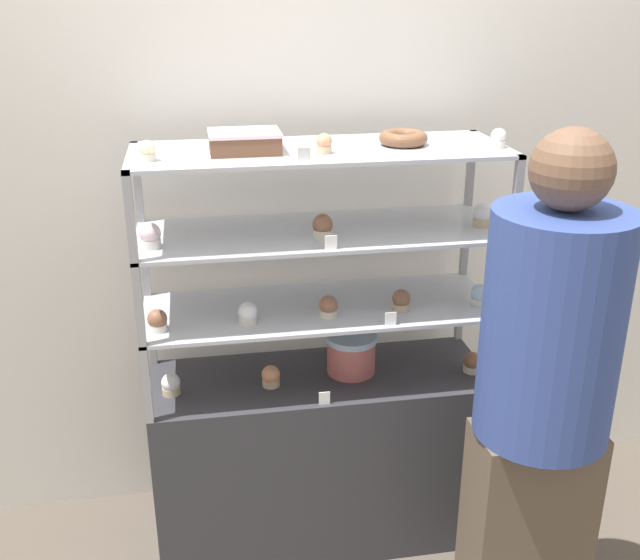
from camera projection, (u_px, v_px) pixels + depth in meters
name	position (u px, v px, depth m)	size (l,w,h in m)	color
ground_plane	(320.00, 528.00, 2.82)	(20.00, 20.00, 0.00)	brown
back_wall	(303.00, 167.00, 2.66)	(8.00, 0.05, 2.60)	silver
display_base	(320.00, 455.00, 2.70)	(1.16, 0.41, 0.65)	#333338
display_riser_lower	(320.00, 311.00, 2.48)	(1.16, 0.41, 0.26)	#99999E
display_riser_middle	(320.00, 236.00, 2.39)	(1.16, 0.41, 0.26)	#99999E
display_riser_upper	(320.00, 154.00, 2.29)	(1.16, 0.41, 0.26)	#99999E
layer_cake_centerpiece	(351.00, 353.00, 2.58)	(0.17, 0.17, 0.14)	#C66660
sheet_cake_frosted	(245.00, 141.00, 2.22)	(0.21, 0.17, 0.06)	brown
cupcake_0	(171.00, 385.00, 2.45)	(0.06, 0.06, 0.07)	#CCB28C
cupcake_1	(271.00, 376.00, 2.50)	(0.06, 0.06, 0.07)	#CCB28C
cupcake_2	(472.00, 363.00, 2.59)	(0.06, 0.06, 0.07)	beige
price_tag_0	(324.00, 398.00, 2.39)	(0.04, 0.00, 0.04)	white
cupcake_3	(157.00, 321.00, 2.29)	(0.06, 0.06, 0.07)	white
cupcake_4	(248.00, 314.00, 2.34)	(0.06, 0.06, 0.07)	beige
cupcake_5	(329.00, 307.00, 2.39)	(0.06, 0.06, 0.07)	beige
cupcake_6	(401.00, 300.00, 2.44)	(0.06, 0.06, 0.07)	#CCB28C
cupcake_7	(480.00, 295.00, 2.48)	(0.06, 0.06, 0.07)	white
price_tag_1	(391.00, 319.00, 2.33)	(0.04, 0.00, 0.04)	white
cupcake_8	(150.00, 236.00, 2.21)	(0.06, 0.06, 0.08)	white
cupcake_9	(323.00, 227.00, 2.30)	(0.06, 0.06, 0.08)	beige
cupcake_10	(482.00, 215.00, 2.41)	(0.06, 0.06, 0.08)	#CCB28C
price_tag_2	(331.00, 243.00, 2.20)	(0.04, 0.00, 0.04)	white
cupcake_11	(147.00, 151.00, 2.11)	(0.05, 0.05, 0.06)	beige
cupcake_12	(325.00, 144.00, 2.21)	(0.05, 0.05, 0.06)	#CCB28C
cupcake_13	(498.00, 138.00, 2.28)	(0.05, 0.05, 0.06)	beige
price_tag_3	(304.00, 155.00, 2.09)	(0.04, 0.00, 0.04)	white
donut_glazed	(403.00, 138.00, 2.32)	(0.15, 0.15, 0.04)	brown
customer_figure	(543.00, 396.00, 2.07)	(0.37, 0.37, 1.59)	brown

